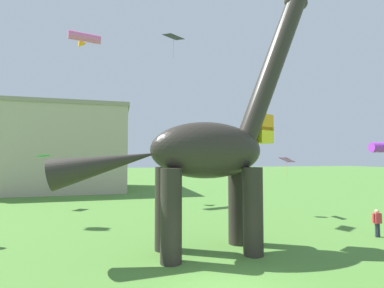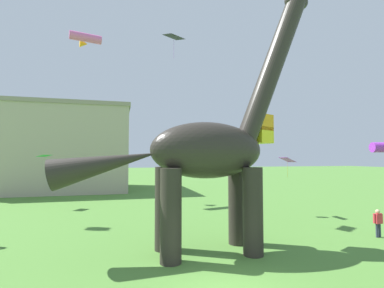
{
  "view_description": "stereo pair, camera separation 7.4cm",
  "coord_description": "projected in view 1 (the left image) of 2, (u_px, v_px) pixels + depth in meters",
  "views": [
    {
      "loc": [
        -3.33,
        -8.07,
        4.28
      ],
      "look_at": [
        0.27,
        5.45,
        4.99
      ],
      "focal_mm": 26.25,
      "sensor_mm": 36.0,
      "label": 1
    },
    {
      "loc": [
        -3.26,
        -8.09,
        4.28
      ],
      "look_at": [
        0.27,
        5.45,
        4.99
      ],
      "focal_mm": 26.25,
      "sensor_mm": 36.0,
      "label": 2
    }
  ],
  "objects": [
    {
      "name": "kite_far_right",
      "position": [
        84.0,
        39.0,
        28.58
      ],
      "size": [
        3.16,
        2.92,
        0.9
      ],
      "color": "pink"
    },
    {
      "name": "kite_near_low",
      "position": [
        259.0,
        129.0,
        14.24
      ],
      "size": [
        1.34,
        1.34,
        1.44
      ],
      "color": "orange"
    },
    {
      "name": "background_building_block",
      "position": [
        54.0,
        149.0,
        37.23
      ],
      "size": [
        19.2,
        12.34,
        11.1
      ],
      "color": "#B7A893",
      "rests_on": "ground_plane"
    },
    {
      "name": "dinosaur_sculpture",
      "position": [
        206.0,
        150.0,
        12.96
      ],
      "size": [
        12.3,
        2.61,
        12.86
      ],
      "rotation": [
        0.0,
        0.0,
        -0.38
      ],
      "color": "#2D2823",
      "rests_on": "ground_plane"
    },
    {
      "name": "person_watching_child",
      "position": [
        377.0,
        220.0,
        15.28
      ],
      "size": [
        0.56,
        0.25,
        1.49
      ],
      "rotation": [
        0.0,
        0.0,
        3.8
      ],
      "color": "#2D3347",
      "rests_on": "ground_plane"
    },
    {
      "name": "kite_high_right",
      "position": [
        245.0,
        130.0,
        22.01
      ],
      "size": [
        0.47,
        0.47,
        0.54
      ],
      "color": "orange"
    },
    {
      "name": "kite_mid_right",
      "position": [
        287.0,
        160.0,
        21.21
      ],
      "size": [
        0.84,
        1.19,
        1.54
      ],
      "color": "purple"
    },
    {
      "name": "kite_mid_center",
      "position": [
        43.0,
        156.0,
        24.27
      ],
      "size": [
        1.27,
        1.36,
        0.17
      ],
      "color": "green"
    },
    {
      "name": "kite_trailing",
      "position": [
        173.0,
        37.0,
        20.43
      ],
      "size": [
        1.7,
        1.57,
        1.7
      ],
      "color": "black"
    }
  ]
}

